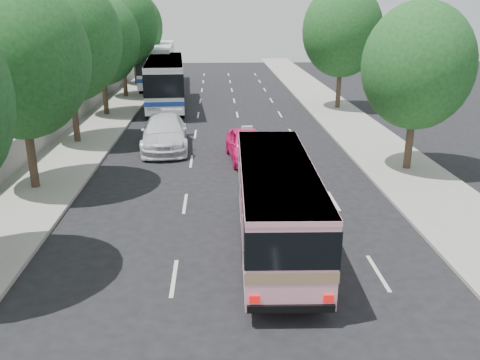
{
  "coord_description": "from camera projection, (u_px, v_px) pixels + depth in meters",
  "views": [
    {
      "loc": [
        -0.6,
        -15.29,
        7.54
      ],
      "look_at": [
        0.25,
        2.16,
        1.6
      ],
      "focal_mm": 38.0,
      "sensor_mm": 36.0,
      "label": 1
    }
  ],
  "objects": [
    {
      "name": "tree_left_b",
      "position": [
        19.0,
        53.0,
        20.28
      ],
      "size": [
        5.7,
        5.7,
        8.88
      ],
      "color": "#38281E",
      "rests_on": "ground"
    },
    {
      "name": "tree_right_far",
      "position": [
        344.0,
        28.0,
        38.0
      ],
      "size": [
        6.0,
        6.0,
        9.35
      ],
      "color": "#38281E",
      "rests_on": "ground"
    },
    {
      "name": "pink_taxi",
      "position": [
        247.0,
        145.0,
        26.32
      ],
      "size": [
        2.36,
        4.89,
        1.61
      ],
      "primitive_type": "imported",
      "rotation": [
        0.0,
        0.0,
        0.1
      ],
      "color": "#F71573",
      "rests_on": "ground"
    },
    {
      "name": "pink_bus",
      "position": [
        276.0,
        197.0,
        16.27
      ],
      "size": [
        2.56,
        9.09,
        2.88
      ],
      "rotation": [
        0.0,
        0.0,
        -0.03
      ],
      "color": "#FFA4BE",
      "rests_on": "ground"
    },
    {
      "name": "sidewalk_left",
      "position": [
        103.0,
        121.0,
        35.42
      ],
      "size": [
        4.0,
        90.0,
        0.15
      ],
      "primitive_type": "cube",
      "color": "#9E998E",
      "rests_on": "ground"
    },
    {
      "name": "tour_coach_rear",
      "position": [
        158.0,
        62.0,
        50.43
      ],
      "size": [
        3.64,
        13.89,
        4.12
      ],
      "rotation": [
        0.0,
        0.0,
        0.05
      ],
      "color": "silver",
      "rests_on": "ground"
    },
    {
      "name": "white_pickup",
      "position": [
        165.0,
        133.0,
        28.49
      ],
      "size": [
        2.95,
        6.33,
        1.79
      ],
      "primitive_type": "imported",
      "rotation": [
        0.0,
        0.0,
        0.07
      ],
      "color": "silver",
      "rests_on": "ground"
    },
    {
      "name": "tree_left_c",
      "position": [
        68.0,
        35.0,
        27.73
      ],
      "size": [
        6.0,
        6.0,
        9.35
      ],
      "color": "#38281E",
      "rests_on": "ground"
    },
    {
      "name": "tour_coach_front",
      "position": [
        166.0,
        79.0,
        39.89
      ],
      "size": [
        3.6,
        12.77,
        3.77
      ],
      "rotation": [
        0.0,
        0.0,
        0.07
      ],
      "color": "white",
      "rests_on": "ground"
    },
    {
      "name": "low_wall",
      "position": [
        75.0,
        109.0,
        35.07
      ],
      "size": [
        0.3,
        90.0,
        1.5
      ],
      "primitive_type": "cube",
      "color": "#9E998E",
      "rests_on": "sidewalk_left"
    },
    {
      "name": "tree_left_d",
      "position": [
        101.0,
        37.0,
        35.46
      ],
      "size": [
        5.52,
        5.52,
        8.6
      ],
      "color": "#38281E",
      "rests_on": "ground"
    },
    {
      "name": "tree_right_near",
      "position": [
        420.0,
        62.0,
        23.15
      ],
      "size": [
        5.1,
        5.1,
        7.95
      ],
      "color": "#38281E",
      "rests_on": "ground"
    },
    {
      "name": "taxi_roof_sign",
      "position": [
        247.0,
        128.0,
        26.03
      ],
      "size": [
        0.57,
        0.23,
        0.18
      ],
      "primitive_type": "cube",
      "rotation": [
        0.0,
        0.0,
        0.1
      ],
      "color": "silver",
      "rests_on": "pink_taxi"
    },
    {
      "name": "sidewalk_right",
      "position": [
        343.0,
        118.0,
        36.2
      ],
      "size": [
        4.0,
        90.0,
        0.12
      ],
      "primitive_type": "cube",
      "color": "#9E998E",
      "rests_on": "ground"
    },
    {
      "name": "tree_left_e",
      "position": [
        121.0,
        22.0,
        42.78
      ],
      "size": [
        6.3,
        6.3,
        9.82
      ],
      "color": "#38281E",
      "rests_on": "ground"
    },
    {
      "name": "ground",
      "position": [
        236.0,
        246.0,
        16.91
      ],
      "size": [
        120.0,
        120.0,
        0.0
      ],
      "primitive_type": "plane",
      "color": "black",
      "rests_on": "ground"
    },
    {
      "name": "tree_left_f",
      "position": [
        134.0,
        24.0,
        50.47
      ],
      "size": [
        5.88,
        5.88,
        9.16
      ],
      "color": "#38281E",
      "rests_on": "ground"
    }
  ]
}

